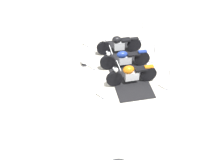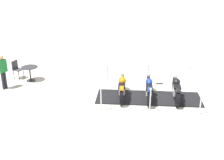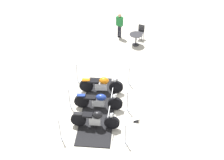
% 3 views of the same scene
% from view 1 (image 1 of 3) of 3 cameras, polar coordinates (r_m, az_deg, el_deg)
% --- Properties ---
extents(ground_plane, '(80.00, 80.00, 0.00)m').
position_cam_1_polar(ground_plane, '(15.02, 2.18, 2.14)').
color(ground_plane, beige).
extents(display_platform, '(2.05, 4.67, 0.05)m').
position_cam_1_polar(display_platform, '(15.00, 2.18, 2.21)').
color(display_platform, black).
rests_on(display_platform, ground_plane).
extents(motorcycle_black, '(2.10, 0.66, 0.97)m').
position_cam_1_polar(motorcycle_black, '(15.65, 1.12, 6.06)').
color(motorcycle_black, black).
rests_on(motorcycle_black, display_platform).
extents(motorcycle_navy, '(2.22, 0.69, 0.99)m').
position_cam_1_polar(motorcycle_navy, '(14.73, 2.14, 3.66)').
color(motorcycle_navy, black).
rests_on(motorcycle_navy, display_platform).
extents(motorcycle_copper, '(2.14, 0.71, 0.99)m').
position_cam_1_polar(motorcycle_copper, '(13.82, 3.26, 1.02)').
color(motorcycle_copper, black).
rests_on(motorcycle_copper, display_platform).
extents(stanchion_left_rear, '(0.31, 0.31, 1.07)m').
position_cam_1_polar(stanchion_left_rear, '(13.70, 9.51, -0.63)').
color(stanchion_left_rear, silver).
rests_on(stanchion_left_rear, ground_plane).
extents(stanchion_left_mid, '(0.32, 0.32, 1.05)m').
position_cam_1_polar(stanchion_left_mid, '(15.14, 7.10, 3.79)').
color(stanchion_left_mid, silver).
rests_on(stanchion_left_mid, ground_plane).
extents(stanchion_right_mid, '(0.31, 0.31, 1.12)m').
position_cam_1_polar(stanchion_right_mid, '(14.58, -2.86, 2.71)').
color(stanchion_right_mid, silver).
rests_on(stanchion_right_mid, ground_plane).
extents(stanchion_right_rear, '(0.34, 0.34, 1.04)m').
position_cam_1_polar(stanchion_right_rear, '(13.13, -1.44, -2.32)').
color(stanchion_right_rear, silver).
rests_on(stanchion_right_rear, ground_plane).
extents(stanchion_left_front, '(0.33, 0.33, 1.13)m').
position_cam_1_polar(stanchion_left_front, '(16.65, 5.12, 7.56)').
color(stanchion_left_front, silver).
rests_on(stanchion_left_front, ground_plane).
extents(stanchion_right_front, '(0.35, 0.35, 1.06)m').
position_cam_1_polar(stanchion_right_front, '(16.19, -4.00, 6.40)').
color(stanchion_right_front, silver).
rests_on(stanchion_right_front, ground_plane).
extents(info_placard, '(0.29, 0.36, 0.21)m').
position_cam_1_polar(info_placard, '(15.19, -4.74, 2.84)').
color(info_placard, '#333338').
rests_on(info_placard, ground_plane).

